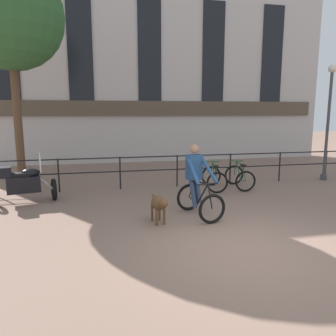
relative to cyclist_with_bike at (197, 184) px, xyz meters
The scene contains 10 objects.
ground_plane 2.29m from the cyclist_with_bike, 83.04° to the right, with size 60.00×60.00×0.00m, color #846656.
canal_railing 3.07m from the cyclist_with_bike, 85.09° to the left, with size 15.05×0.05×1.05m.
building_facade 9.64m from the cyclist_with_bike, 88.30° to the left, with size 18.00×0.72×9.22m.
cyclist_with_bike is the anchor object (origin of this frame).
dog 1.14m from the cyclist_with_bike, 157.03° to the right, with size 0.35×0.89×0.65m.
parked_motorcycle 4.72m from the cyclist_with_bike, 155.48° to the left, with size 1.74×0.95×1.35m.
parked_bicycle_near_lamp 2.77m from the cyclist_with_bike, 61.23° to the left, with size 0.84×1.20×0.86m.
parked_bicycle_mid_left 3.27m from the cyclist_with_bike, 47.55° to the left, with size 0.74×1.16×0.86m.
street_lamp 6.62m from the cyclist_with_bike, 27.08° to the left, with size 0.28×0.28×4.06m.
tree_canalside_left 7.80m from the cyclist_with_bike, 138.95° to the left, with size 3.28×3.28×6.99m.
Camera 1 is at (-2.57, -5.14, 2.48)m, focal length 35.00 mm.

